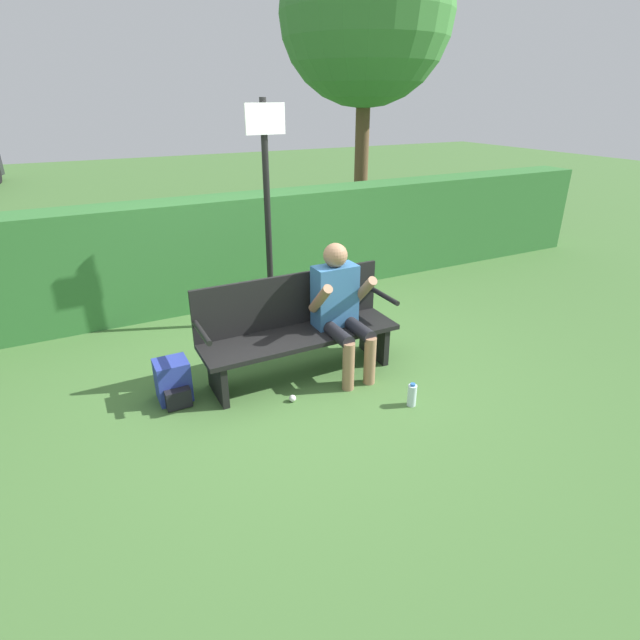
# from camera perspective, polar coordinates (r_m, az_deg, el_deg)

# --- Properties ---
(ground_plane) EXTENTS (40.00, 40.00, 0.00)m
(ground_plane) POSITION_cam_1_polar(r_m,az_deg,el_deg) (4.89, -2.11, -6.24)
(ground_plane) COLOR #426B33
(hedge_back) EXTENTS (12.00, 0.57, 1.34)m
(hedge_back) POSITION_cam_1_polar(r_m,az_deg,el_deg) (6.57, -10.67, 7.87)
(hedge_back) COLOR #337033
(hedge_back) RESTS_ON ground
(park_bench) EXTENTS (1.89, 0.52, 0.95)m
(park_bench) POSITION_cam_1_polar(r_m,az_deg,el_deg) (4.74, -2.61, -0.92)
(park_bench) COLOR black
(park_bench) RESTS_ON ground
(person_seated) EXTENTS (0.55, 0.65, 1.25)m
(person_seated) POSITION_cam_1_polar(r_m,az_deg,el_deg) (4.71, 2.30, 1.83)
(person_seated) COLOR #336699
(person_seated) RESTS_ON ground
(backpack) EXTENTS (0.29, 0.35, 0.38)m
(backpack) POSITION_cam_1_polar(r_m,az_deg,el_deg) (4.61, -16.41, -6.81)
(backpack) COLOR #283893
(backpack) RESTS_ON ground
(water_bottle) EXTENTS (0.08, 0.08, 0.22)m
(water_bottle) POSITION_cam_1_polar(r_m,az_deg,el_deg) (4.46, 10.46, -8.43)
(water_bottle) COLOR silver
(water_bottle) RESTS_ON ground
(signpost) EXTENTS (0.42, 0.09, 2.47)m
(signpost) POSITION_cam_1_polar(r_m,az_deg,el_deg) (5.55, -6.04, 13.36)
(signpost) COLOR black
(signpost) RESTS_ON ground
(tree) EXTENTS (2.98, 2.98, 5.24)m
(tree) POSITION_cam_1_polar(r_m,az_deg,el_deg) (9.91, 5.30, 31.46)
(tree) COLOR brown
(tree) RESTS_ON ground
(litter_crumple) EXTENTS (0.06, 0.06, 0.06)m
(litter_crumple) POSITION_cam_1_polar(r_m,az_deg,el_deg) (4.48, -3.16, -8.93)
(litter_crumple) COLOR silver
(litter_crumple) RESTS_ON ground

